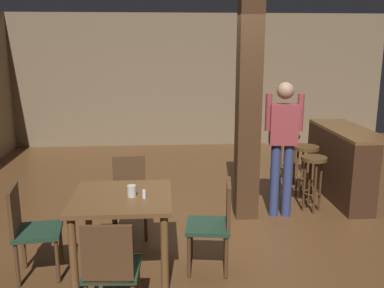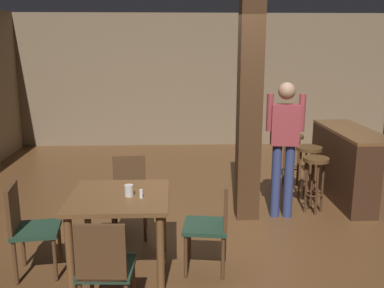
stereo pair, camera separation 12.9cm
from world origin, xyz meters
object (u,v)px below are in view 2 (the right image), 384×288
(dining_table, at_px, (120,208))
(chair_south, at_px, (105,266))
(chair_north, at_px, (129,191))
(chair_east, at_px, (214,221))
(chair_west, at_px, (28,225))
(bar_stool_mid, at_px, (309,159))
(standing_person, at_px, (284,140))
(bar_stool_near, at_px, (315,172))
(bar_counter, at_px, (343,164))
(napkin_cup, at_px, (129,191))
(bar_stool_far, at_px, (292,148))
(salt_shaker, at_px, (141,194))

(dining_table, height_order, chair_south, chair_south)
(chair_north, bearing_deg, chair_east, -44.85)
(chair_west, xyz_separation_m, bar_stool_mid, (3.31, 2.04, 0.05))
(standing_person, bearing_deg, dining_table, -146.03)
(bar_stool_near, height_order, bar_stool_mid, bar_stool_near)
(standing_person, xyz_separation_m, bar_stool_near, (0.46, 0.13, -0.45))
(chair_west, height_order, standing_person, standing_person)
(bar_counter, bearing_deg, napkin_cup, -145.45)
(dining_table, bearing_deg, chair_west, -177.46)
(standing_person, bearing_deg, chair_south, -132.01)
(chair_south, xyz_separation_m, bar_stool_near, (2.36, 2.24, 0.05))
(chair_west, xyz_separation_m, bar_stool_far, (3.21, 2.58, 0.09))
(salt_shaker, bearing_deg, bar_counter, 36.45)
(chair_north, bearing_deg, dining_table, -89.90)
(chair_south, xyz_separation_m, bar_counter, (2.93, 2.75, 0.00))
(bar_counter, bearing_deg, bar_stool_mid, 168.49)
(chair_west, height_order, chair_east, same)
(standing_person, height_order, bar_stool_near, standing_person)
(chair_west, bearing_deg, bar_stool_far, 38.82)
(napkin_cup, distance_m, salt_shaker, 0.13)
(chair_north, height_order, bar_stool_mid, chair_north)
(chair_north, relative_size, bar_stool_near, 1.20)
(dining_table, relative_size, chair_south, 1.04)
(chair_north, distance_m, standing_person, 1.99)
(chair_south, height_order, standing_person, standing_person)
(chair_west, relative_size, chair_south, 1.00)
(napkin_cup, xyz_separation_m, standing_person, (1.79, 1.30, 0.17))
(dining_table, xyz_separation_m, salt_shaker, (0.21, -0.08, 0.18))
(chair_west, xyz_separation_m, bar_stool_near, (3.21, 1.44, 0.05))
(bar_stool_far, bearing_deg, bar_stool_near, -90.08)
(bar_counter, xyz_separation_m, bar_stool_mid, (-0.47, 0.09, 0.05))
(dining_table, relative_size, chair_east, 1.04)
(chair_south, distance_m, standing_person, 2.88)
(chair_south, relative_size, bar_stool_near, 1.20)
(chair_west, bearing_deg, salt_shaker, -2.46)
(chair_south, height_order, bar_counter, bar_counter)
(dining_table, height_order, bar_stool_near, dining_table)
(chair_north, relative_size, bar_stool_mid, 1.20)
(chair_east, height_order, chair_north, same)
(dining_table, xyz_separation_m, bar_stool_mid, (2.44, 2.00, -0.08))
(dining_table, bearing_deg, bar_stool_near, 30.80)
(chair_south, distance_m, napkin_cup, 0.88)
(dining_table, distance_m, chair_south, 0.85)
(standing_person, bearing_deg, chair_east, -127.43)
(chair_west, height_order, bar_counter, bar_counter)
(chair_south, relative_size, chair_east, 1.00)
(chair_south, bearing_deg, standing_person, 47.99)
(bar_stool_near, bearing_deg, napkin_cup, -147.57)
(chair_north, bearing_deg, standing_person, 12.09)
(bar_stool_mid, bearing_deg, dining_table, -140.68)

